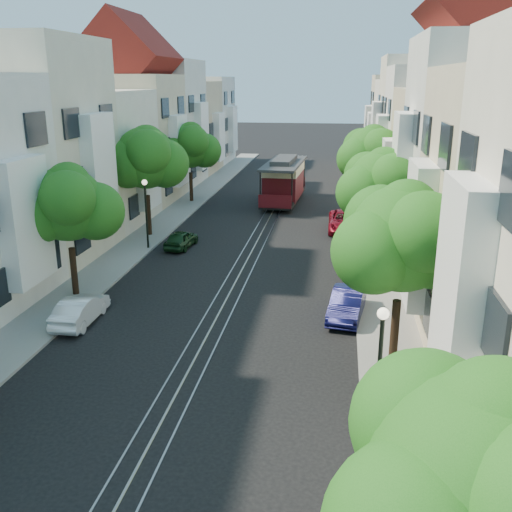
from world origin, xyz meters
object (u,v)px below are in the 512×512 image
at_px(tree_e_a, 489,496).
at_px(tree_w_d, 190,147).
at_px(parked_car_e_far, 346,221).
at_px(tree_w_c, 146,159).
at_px(parked_car_w_mid, 80,310).
at_px(parked_car_w_far, 181,239).
at_px(parked_car_e_mid, 347,304).
at_px(tree_e_c, 382,186).
at_px(tree_w_b, 68,206).
at_px(tree_e_d, 372,155).
at_px(lamp_west, 146,204).
at_px(cable_car, 284,179).
at_px(tree_e_b, 404,241).
at_px(lamp_east, 380,358).

distance_m(tree_e_a, tree_w_d, 41.57).
bearing_deg(parked_car_e_far, tree_w_c, -166.81).
height_order(parked_car_w_mid, parked_car_w_far, parked_car_w_mid).
bearing_deg(parked_car_e_mid, tree_e_c, 83.95).
height_order(tree_e_a, tree_w_b, same).
distance_m(tree_w_b, tree_w_c, 11.02).
bearing_deg(tree_e_d, tree_e_c, -90.00).
xyz_separation_m(tree_w_d, lamp_west, (0.84, -13.98, -1.75)).
bearing_deg(parked_car_w_mid, tree_w_c, -83.99).
xyz_separation_m(tree_e_a, parked_car_e_mid, (-1.66, 16.32, -3.78)).
relative_size(tree_e_a, tree_e_d, 0.92).
bearing_deg(tree_w_c, tree_e_d, 22.62).
bearing_deg(tree_e_c, lamp_west, 171.51).
bearing_deg(tree_w_d, cable_car, 6.75).
distance_m(parked_car_e_mid, parked_car_w_mid, 11.42).
relative_size(tree_e_b, parked_car_w_far, 2.08).
distance_m(lamp_east, parked_car_e_far, 24.21).
xyz_separation_m(cable_car, parked_car_w_mid, (-6.10, -25.81, -1.44)).
xyz_separation_m(tree_e_b, parked_car_e_mid, (-1.66, 4.32, -4.11)).
bearing_deg(parked_car_w_far, tree_e_d, -138.56).
bearing_deg(tree_e_c, tree_w_b, -157.38).
relative_size(tree_w_c, parked_car_e_mid, 1.88).
distance_m(lamp_west, parked_car_w_mid, 11.18).
xyz_separation_m(tree_w_c, cable_car, (7.64, 11.90, -3.04)).
bearing_deg(tree_w_d, parked_car_e_mid, -60.68).
xyz_separation_m(tree_w_b, lamp_west, (0.84, 8.02, -1.55)).
relative_size(tree_e_a, tree_w_b, 1.00).
bearing_deg(tree_e_c, cable_car, 111.80).
height_order(tree_e_d, tree_w_c, tree_w_c).
bearing_deg(tree_e_c, parked_car_e_mid, -103.96).
xyz_separation_m(tree_w_d, parked_car_w_far, (2.74, -13.32, -4.05)).
height_order(cable_car, parked_car_e_mid, cable_car).
height_order(parked_car_e_mid, parked_car_e_far, parked_car_e_far).
distance_m(tree_w_c, cable_car, 14.47).
bearing_deg(cable_car, parked_car_e_mid, -74.84).
xyz_separation_m(tree_e_c, tree_w_d, (-14.40, 16.00, 0.00)).
relative_size(tree_e_c, lamp_west, 1.57).
xyz_separation_m(tree_e_d, tree_w_d, (-14.40, 5.00, -0.27)).
relative_size(tree_e_c, parked_car_e_mid, 1.73).
xyz_separation_m(lamp_east, parked_car_w_mid, (-11.90, 7.07, -2.26)).
relative_size(tree_e_c, lamp_east, 1.57).
height_order(tree_e_c, lamp_west, tree_e_c).
xyz_separation_m(parked_car_e_mid, parked_car_w_mid, (-11.20, -2.22, -0.04)).
height_order(tree_w_d, parked_car_w_mid, tree_w_d).
bearing_deg(parked_car_w_far, tree_e_b, 136.38).
bearing_deg(tree_e_b, parked_car_w_far, 130.44).
xyz_separation_m(tree_e_a, cable_car, (-6.76, 39.90, -2.37)).
height_order(tree_w_c, lamp_east, tree_w_c).
xyz_separation_m(tree_w_d, cable_car, (7.64, 0.90, -2.57)).
bearing_deg(tree_w_b, parked_car_e_mid, -3.06).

